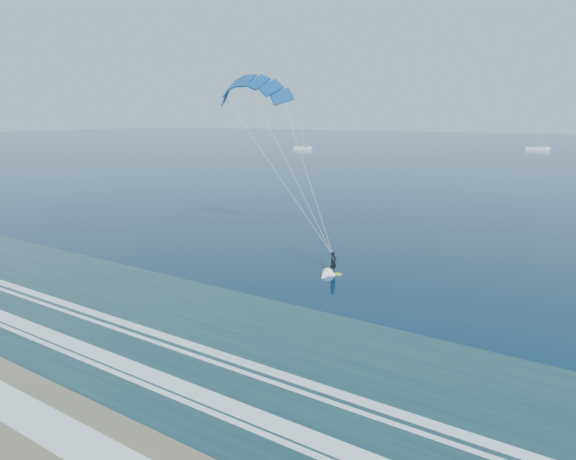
% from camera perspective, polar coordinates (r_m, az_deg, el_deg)
% --- Properties ---
extents(kitesurfer_rig, '(14.27, 4.25, 18.81)m').
position_cam_1_polar(kitesurfer_rig, '(46.63, -0.33, 7.78)').
color(kitesurfer_rig, '#D6F11C').
rests_on(kitesurfer_rig, ground).
extents(sailboat_0, '(7.85, 2.40, 10.79)m').
position_cam_1_polar(sailboat_0, '(221.34, 1.67, 9.10)').
color(sailboat_0, white).
rests_on(sailboat_0, ground).
extents(sailboat_1, '(8.88, 2.40, 11.95)m').
position_cam_1_polar(sailboat_1, '(241.95, 25.98, 8.15)').
color(sailboat_1, white).
rests_on(sailboat_1, ground).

